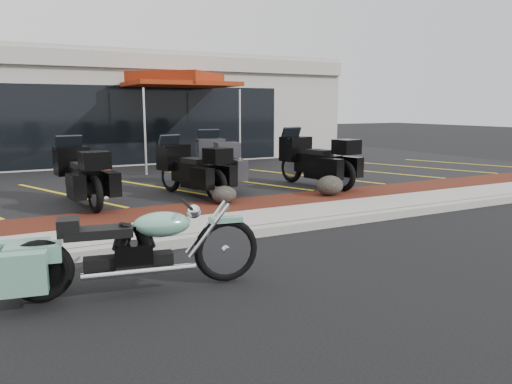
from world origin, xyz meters
TOP-DOWN VIEW (x-y plane):
  - ground at (0.00, 0.00)m, footprint 90.00×90.00m
  - curb at (0.00, 0.90)m, footprint 24.00×0.25m
  - sidewalk at (0.00, 1.60)m, footprint 24.00×1.20m
  - mulch_bed at (0.00, 2.80)m, footprint 24.00×1.20m
  - upper_lot at (0.00, 8.20)m, footprint 26.00×9.60m
  - dealership_building at (0.00, 14.47)m, footprint 18.00×8.16m
  - boulder_mid at (0.51, 2.96)m, footprint 0.52×0.43m
  - boulder_right at (2.99, 2.74)m, footprint 0.63×0.52m
  - hero_cruiser at (-1.18, -0.87)m, footprint 3.04×1.24m
  - touring_black_front at (-2.15, 4.98)m, footprint 1.15×2.45m
  - touring_black_mid at (0.03, 4.93)m, footprint 1.47×2.45m
  - touring_grey at (1.33, 5.72)m, footprint 1.31×2.53m
  - touring_black_rear at (3.30, 4.87)m, footprint 1.37×2.62m
  - traffic_cone at (-0.70, 8.42)m, footprint 0.37×0.37m
  - popup_canopy at (1.86, 9.64)m, footprint 3.39×3.39m

SIDE VIEW (x-z plane):
  - ground at x=0.00m, z-range 0.00..0.00m
  - curb at x=0.00m, z-range 0.00..0.15m
  - sidewalk at x=0.00m, z-range 0.00..0.15m
  - upper_lot at x=0.00m, z-range 0.00..0.15m
  - mulch_bed at x=0.00m, z-range 0.00..0.16m
  - boulder_mid at x=0.51m, z-range 0.16..0.53m
  - traffic_cone at x=-0.70m, z-range 0.15..0.58m
  - boulder_right at x=2.99m, z-range 0.16..0.60m
  - hero_cruiser at x=-1.18m, z-range 0.00..1.04m
  - touring_black_mid at x=0.03m, z-range 0.15..1.48m
  - touring_black_front at x=-2.15m, z-range 0.15..1.52m
  - touring_grey at x=1.33m, z-range 0.15..1.55m
  - touring_black_rear at x=3.30m, z-range 0.15..1.60m
  - dealership_building at x=0.00m, z-range 0.01..4.01m
  - popup_canopy at x=1.86m, z-range 1.39..4.44m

